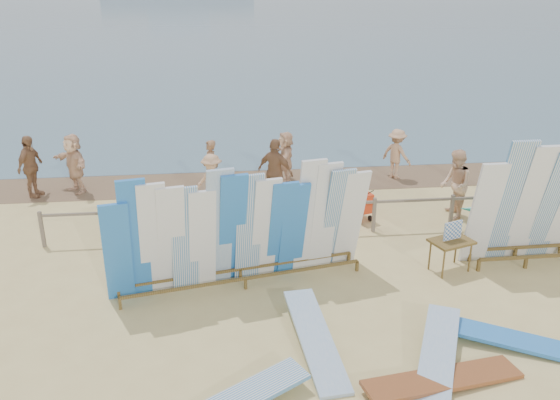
{
  "coord_description": "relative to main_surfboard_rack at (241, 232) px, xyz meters",
  "views": [
    {
      "loc": [
        -1.79,
        -10.22,
        6.26
      ],
      "look_at": [
        -0.39,
        2.72,
        1.07
      ],
      "focal_mm": 38.0,
      "sensor_mm": 36.0,
      "label": 1
    }
  ],
  "objects": [
    {
      "name": "wet_sand_strip",
      "position": [
        1.39,
        6.48,
        -1.21
      ],
      "size": [
        40.0,
        2.6,
        0.01
      ],
      "primitive_type": "cube",
      "color": "brown",
      "rests_on": "ground"
    },
    {
      "name": "flat_board_b",
      "position": [
        3.09,
        -3.11,
        -1.21
      ],
      "size": [
        1.63,
        2.68,
        0.38
      ],
      "primitive_type": "cube",
      "rotation": [
        0.11,
        0.0,
        -0.43
      ],
      "color": "#84A9D3",
      "rests_on": "ground"
    },
    {
      "name": "main_surfboard_rack",
      "position": [
        0.0,
        0.0,
        0.0
      ],
      "size": [
        5.42,
        1.73,
        2.71
      ],
      "rotation": [
        0.0,
        0.0,
        0.2
      ],
      "color": "brown",
      "rests_on": "ground"
    },
    {
      "name": "vendor_table",
      "position": [
        4.52,
        0.11,
        -0.82
      ],
      "size": [
        1.03,
        0.87,
        1.17
      ],
      "rotation": [
        0.0,
        0.0,
        0.33
      ],
      "color": "brown",
      "rests_on": "ground"
    },
    {
      "name": "fence",
      "position": [
        1.39,
        2.28,
        -0.58
      ],
      "size": [
        12.08,
        0.08,
        0.9
      ],
      "color": "#786B5B",
      "rests_on": "ground"
    },
    {
      "name": "stroller",
      "position": [
        3.23,
        3.13,
        -0.82
      ],
      "size": [
        0.69,
        0.83,
        0.98
      ],
      "rotation": [
        0.0,
        0.0,
        0.32
      ],
      "color": "red",
      "rests_on": "ground"
    },
    {
      "name": "beachgoer_3",
      "position": [
        -0.6,
        4.3,
        -0.44
      ],
      "size": [
        1.03,
        0.94,
        1.54
      ],
      "primitive_type": "imported",
      "rotation": [
        0.0,
        0.0,
        5.61
      ],
      "color": "tan",
      "rests_on": "ground"
    },
    {
      "name": "beachgoer_5",
      "position": [
        1.63,
        6.16,
        -0.41
      ],
      "size": [
        0.63,
        1.52,
        1.59
      ],
      "primitive_type": "imported",
      "rotation": [
        0.0,
        0.0,
        4.61
      ],
      "color": "beige",
      "rests_on": "ground"
    },
    {
      "name": "flat_board_a",
      "position": [
        1.15,
        -2.36,
        -1.21
      ],
      "size": [
        0.82,
        2.73,
        0.39
      ],
      "primitive_type": "cube",
      "rotation": [
        0.12,
        0.0,
        0.1
      ],
      "color": "#84A9D3",
      "rests_on": "ground"
    },
    {
      "name": "flat_board_d",
      "position": [
        4.67,
        -2.71,
        -1.21
      ],
      "size": [
        2.67,
        1.69,
        0.24
      ],
      "primitive_type": "cube",
      "rotation": [
        0.06,
        0.0,
        1.12
      ],
      "color": "blue",
      "rests_on": "ground"
    },
    {
      "name": "ground",
      "position": [
        1.39,
        -0.72,
        -1.21
      ],
      "size": [
        160.0,
        160.0,
        0.0
      ],
      "primitive_type": "plane",
      "color": "#D7C27C",
      "rests_on": "ground"
    },
    {
      "name": "beachgoer_extra_1",
      "position": [
        -5.74,
        5.71,
        -0.31
      ],
      "size": [
        0.77,
        1.15,
        1.81
      ],
      "primitive_type": "imported",
      "rotation": [
        0.0,
        0.0,
        1.25
      ],
      "color": "#8C6042",
      "rests_on": "ground"
    },
    {
      "name": "beachgoer_4",
      "position": [
        1.14,
        4.41,
        -0.28
      ],
      "size": [
        1.16,
        1.04,
        1.87
      ],
      "primitive_type": "imported",
      "rotation": [
        0.0,
        0.0,
        2.49
      ],
      "color": "#8C6042",
      "rests_on": "ground"
    },
    {
      "name": "beachgoer_10",
      "position": [
        7.76,
        3.86,
        -0.36
      ],
      "size": [
        0.96,
        1.06,
        1.71
      ],
      "primitive_type": "imported",
      "rotation": [
        0.0,
        0.0,
        0.91
      ],
      "color": "#8C6042",
      "rests_on": "ground"
    },
    {
      "name": "beachgoer_9",
      "position": [
        5.1,
        6.17,
        -0.43
      ],
      "size": [
        0.96,
        1.05,
        1.56
      ],
      "primitive_type": "imported",
      "rotation": [
        0.0,
        0.0,
        2.25
      ],
      "color": "tan",
      "rests_on": "ground"
    },
    {
      "name": "flat_board_c",
      "position": [
        3.02,
        -3.56,
        -1.21
      ],
      "size": [
        2.76,
        1.12,
        0.22
      ],
      "primitive_type": "cube",
      "rotation": [
        0.06,
        0.0,
        1.78
      ],
      "color": "#955128",
      "rests_on": "ground"
    },
    {
      "name": "beachgoer_1",
      "position": [
        -0.65,
        5.36,
        -0.4
      ],
      "size": [
        0.4,
        0.63,
        1.62
      ],
      "primitive_type": "imported",
      "rotation": [
        0.0,
        0.0,
        4.84
      ],
      "color": "#8C6042",
      "rests_on": "ground"
    },
    {
      "name": "side_surfboard_rack",
      "position": [
        6.24,
        0.26,
        0.13
      ],
      "size": [
        2.58,
        0.87,
        2.98
      ],
      "rotation": [
        0.0,
        0.0,
        0.01
      ],
      "color": "brown",
      "rests_on": "ground"
    },
    {
      "name": "beachgoer_11",
      "position": [
        -4.6,
        6.01,
        -0.34
      ],
      "size": [
        1.45,
        1.57,
        1.75
      ],
      "primitive_type": "imported",
      "rotation": [
        0.0,
        0.0,
        5.42
      ],
      "color": "beige",
      "rests_on": "ground"
    },
    {
      "name": "beachgoer_8",
      "position": [
        5.71,
        2.97,
        -0.29
      ],
      "size": [
        0.55,
        0.94,
        1.84
      ],
      "primitive_type": "imported",
      "rotation": [
        0.0,
        0.0,
        4.58
      ],
      "color": "beige",
      "rests_on": "ground"
    },
    {
      "name": "beach_chair_left",
      "position": [
        2.43,
        3.41,
        -0.97
      ],
      "size": [
        0.69,
        0.7,
        0.82
      ],
      "rotation": [
        0.0,
        0.0,
        -0.42
      ],
      "color": "red",
      "rests_on": "ground"
    },
    {
      "name": "beach_chair_right",
      "position": [
        2.3,
        3.4,
        -0.99
      ],
      "size": [
        0.62,
        0.63,
        0.77
      ],
      "rotation": [
        0.0,
        0.0,
        0.31
      ],
      "color": "red",
      "rests_on": "ground"
    }
  ]
}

